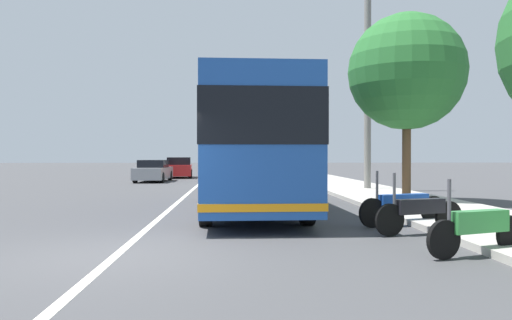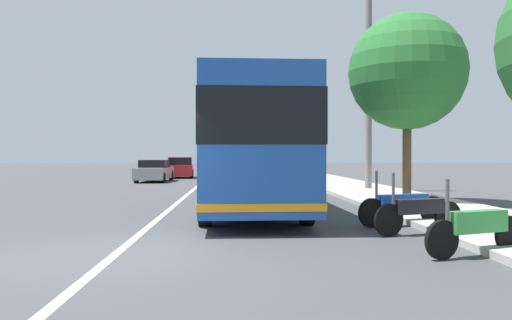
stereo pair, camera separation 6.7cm
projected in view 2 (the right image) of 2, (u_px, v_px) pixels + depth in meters
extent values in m
plane|color=#424244|center=(115.00, 255.00, 8.24)|extent=(220.00, 220.00, 0.00)
cube|color=#B2ADA3|center=(392.00, 198.00, 18.57)|extent=(110.00, 3.60, 0.14)
cube|color=silver|center=(180.00, 200.00, 18.23)|extent=(110.00, 0.16, 0.01)
cube|color=#1E4C9E|center=(249.00, 145.00, 14.91)|extent=(10.16, 2.79, 3.20)
cube|color=black|center=(249.00, 129.00, 14.90)|extent=(10.20, 2.83, 1.15)
cube|color=orange|center=(249.00, 190.00, 14.92)|extent=(10.19, 2.82, 0.16)
cylinder|color=black|center=(211.00, 187.00, 18.06)|extent=(1.01, 0.32, 1.00)
cylinder|color=black|center=(277.00, 187.00, 18.22)|extent=(1.01, 0.32, 1.00)
cylinder|color=black|center=(205.00, 204.00, 11.61)|extent=(1.01, 0.32, 1.00)
cylinder|color=black|center=(306.00, 204.00, 11.77)|extent=(1.01, 0.32, 1.00)
cylinder|color=black|center=(442.00, 240.00, 7.83)|extent=(0.29, 0.62, 0.63)
cylinder|color=black|center=(510.00, 234.00, 8.40)|extent=(0.29, 0.62, 0.63)
cube|color=#338C3F|center=(477.00, 222.00, 8.11)|extent=(0.60, 1.11, 0.35)
cylinder|color=#4C4C51|center=(447.00, 201.00, 7.87)|extent=(0.06, 0.06, 0.70)
cylinder|color=black|center=(389.00, 220.00, 10.08)|extent=(0.29, 0.66, 0.67)
cylinder|color=black|center=(448.00, 217.00, 10.62)|extent=(0.29, 0.66, 0.67)
cube|color=black|center=(419.00, 206.00, 10.35)|extent=(0.58, 1.14, 0.30)
cylinder|color=#4C4C51|center=(393.00, 190.00, 10.12)|extent=(0.06, 0.06, 0.70)
cylinder|color=black|center=(372.00, 213.00, 11.32)|extent=(0.30, 0.66, 0.67)
cylinder|color=black|center=(433.00, 210.00, 11.96)|extent=(0.30, 0.66, 0.67)
cube|color=#1947A5|center=(403.00, 201.00, 11.64)|extent=(0.65, 1.30, 0.30)
cylinder|color=#4C4C51|center=(376.00, 186.00, 11.36)|extent=(0.06, 0.06, 0.70)
cube|color=gray|center=(155.00, 173.00, 31.69)|extent=(4.71, 1.93, 0.71)
cube|color=black|center=(155.00, 164.00, 31.69)|extent=(2.20, 1.70, 0.47)
cylinder|color=black|center=(163.00, 178.00, 30.16)|extent=(0.65, 0.24, 0.64)
cylinder|color=black|center=(136.00, 178.00, 30.15)|extent=(0.65, 0.24, 0.64)
cylinder|color=black|center=(171.00, 176.00, 33.23)|extent=(0.65, 0.24, 0.64)
cylinder|color=black|center=(147.00, 176.00, 33.21)|extent=(0.65, 0.24, 0.64)
cube|color=red|center=(180.00, 170.00, 37.26)|extent=(4.31, 2.09, 0.79)
cube|color=black|center=(180.00, 161.00, 37.20)|extent=(2.13, 1.80, 0.55)
cylinder|color=black|center=(191.00, 174.00, 35.97)|extent=(0.65, 0.26, 0.64)
cylinder|color=black|center=(168.00, 174.00, 35.79)|extent=(0.65, 0.26, 0.64)
cylinder|color=black|center=(192.00, 173.00, 38.73)|extent=(0.65, 0.26, 0.64)
cylinder|color=black|center=(170.00, 173.00, 38.55)|extent=(0.65, 0.26, 0.64)
cube|color=gold|center=(234.00, 170.00, 37.98)|extent=(4.26, 2.02, 0.72)
cube|color=black|center=(234.00, 162.00, 38.08)|extent=(2.13, 1.78, 0.59)
cylinder|color=black|center=(222.00, 173.00, 39.29)|extent=(0.65, 0.25, 0.64)
cylinder|color=black|center=(244.00, 172.00, 39.44)|extent=(0.65, 0.25, 0.64)
cylinder|color=black|center=(223.00, 174.00, 36.54)|extent=(0.65, 0.25, 0.64)
cylinder|color=black|center=(246.00, 174.00, 36.68)|extent=(0.65, 0.25, 0.64)
cylinder|color=brown|center=(407.00, 155.00, 17.38)|extent=(0.30, 0.30, 3.34)
sphere|color=#286B2D|center=(407.00, 72.00, 17.36)|extent=(4.03, 4.03, 4.03)
cylinder|color=slate|center=(368.00, 96.00, 23.06)|extent=(0.32, 0.32, 8.78)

